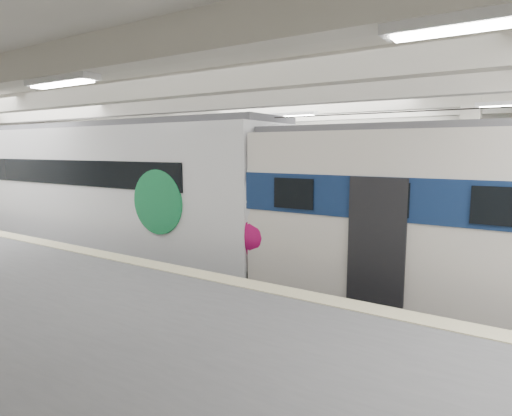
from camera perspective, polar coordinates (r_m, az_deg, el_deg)
The scene contains 3 objects.
station_hall at distance 10.75m, azimuth -4.53°, elevation 4.61°, with size 36.00×24.00×5.75m.
modern_emu at distance 15.46m, azimuth -15.31°, elevation 1.99°, with size 14.98×3.09×4.78m.
far_train at distance 18.57m, azimuth 1.32°, elevation 2.50°, with size 12.77×3.15×4.10m.
Camera 1 is at (6.49, -10.28, 3.84)m, focal length 30.00 mm.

